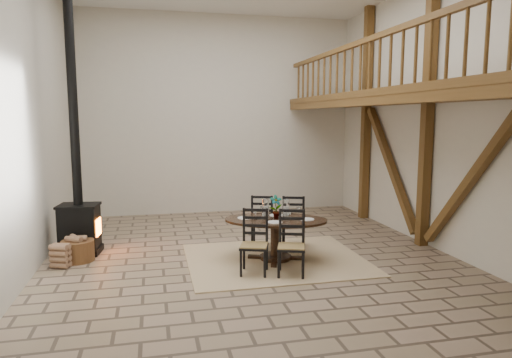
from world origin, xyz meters
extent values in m
plane|color=#8D735E|center=(0.00, 0.00, 0.00)|extent=(8.00, 8.00, 0.00)
cube|color=beige|center=(0.00, 4.00, 2.50)|extent=(7.00, 0.02, 5.00)
cube|color=beige|center=(0.00, -4.00, 2.50)|extent=(7.00, 0.02, 5.00)
cube|color=beige|center=(-3.50, 0.00, 2.50)|extent=(0.02, 8.00, 5.00)
cube|color=beige|center=(3.50, 0.00, 2.50)|extent=(0.02, 8.00, 5.00)
cube|color=brown|center=(3.38, 0.00, 2.50)|extent=(0.18, 0.18, 5.00)
cube|color=brown|center=(3.38, 2.50, 2.50)|extent=(0.18, 0.18, 5.00)
cube|color=brown|center=(3.38, -1.25, 1.40)|extent=(0.14, 2.16, 2.54)
cube|color=brown|center=(3.38, 1.25, 1.40)|extent=(0.14, 2.16, 2.54)
cube|color=brown|center=(3.38, 0.00, 2.80)|extent=(0.20, 7.80, 0.20)
cube|color=brown|center=(2.70, 0.00, 2.85)|extent=(1.60, 7.80, 0.12)
cube|color=brown|center=(2.00, 0.00, 2.75)|extent=(0.18, 7.80, 0.22)
cube|color=brown|center=(2.00, 0.00, 3.75)|extent=(0.09, 7.60, 0.09)
cube|color=brown|center=(2.00, 0.00, 3.33)|extent=(0.06, 7.60, 0.86)
cube|color=tan|center=(0.38, -0.29, 0.01)|extent=(3.00, 2.50, 0.02)
ellipsoid|color=black|center=(0.38, -0.29, 0.70)|extent=(2.00, 1.56, 0.04)
cylinder|color=black|center=(0.38, -0.29, 0.34)|extent=(0.17, 0.17, 0.64)
cylinder|color=black|center=(0.38, -0.29, 0.05)|extent=(0.54, 0.54, 0.06)
cube|color=olive|center=(-0.14, -0.92, 0.46)|extent=(0.53, 0.52, 0.04)
cube|color=black|center=(-0.14, -0.92, 0.22)|extent=(0.51, 0.51, 0.44)
cube|color=black|center=(-0.08, -0.75, 0.73)|extent=(0.36, 0.15, 0.58)
cube|color=olive|center=(0.41, -1.11, 0.46)|extent=(0.53, 0.52, 0.04)
cube|color=black|center=(0.41, -1.11, 0.22)|extent=(0.51, 0.51, 0.44)
cube|color=black|center=(0.47, -0.94, 0.73)|extent=(0.36, 0.15, 0.58)
cube|color=olive|center=(0.36, 0.53, 0.46)|extent=(0.53, 0.52, 0.04)
cube|color=black|center=(0.36, 0.53, 0.22)|extent=(0.51, 0.51, 0.44)
cube|color=black|center=(0.30, 0.36, 0.73)|extent=(0.36, 0.15, 0.58)
cube|color=olive|center=(0.90, 0.35, 0.46)|extent=(0.53, 0.52, 0.04)
cube|color=black|center=(0.90, 0.35, 0.22)|extent=(0.51, 0.51, 0.44)
cube|color=black|center=(0.85, 0.18, 0.73)|extent=(0.36, 0.15, 0.58)
cube|color=white|center=(0.38, -0.29, 0.73)|extent=(1.49, 1.07, 0.01)
cube|color=white|center=(0.38, -0.29, 0.81)|extent=(0.91, 0.55, 0.18)
cylinder|color=white|center=(0.22, -0.23, 0.89)|extent=(0.12, 0.12, 0.34)
cylinder|color=white|center=(0.55, -0.34, 0.89)|extent=(0.12, 0.12, 0.34)
cylinder|color=silver|center=(0.22, -0.23, 0.80)|extent=(0.06, 0.06, 0.16)
cylinder|color=silver|center=(0.55, -0.34, 0.80)|extent=(0.06, 0.06, 0.16)
imported|color=#4C723F|center=(0.40, -0.24, 0.92)|extent=(0.25, 0.20, 0.40)
cube|color=black|center=(-2.95, 0.86, 0.05)|extent=(0.76, 0.62, 0.11)
cube|color=black|center=(-2.95, 0.86, 0.48)|extent=(0.70, 0.56, 0.75)
cube|color=#FF590C|center=(-2.62, 0.81, 0.48)|extent=(0.06, 0.30, 0.30)
cube|color=black|center=(-2.95, 0.86, 0.88)|extent=(0.75, 0.61, 0.04)
cylinder|color=black|center=(-2.95, 0.86, 2.95)|extent=(0.16, 0.16, 4.10)
cylinder|color=brown|center=(-2.93, 0.42, 0.18)|extent=(0.55, 0.55, 0.36)
cube|color=#9F7358|center=(-2.93, 0.42, 0.40)|extent=(0.29, 0.29, 0.11)
cube|color=#9F7358|center=(-3.15, 0.09, 0.20)|extent=(0.34, 0.29, 0.40)
camera|label=1|loc=(-1.64, -7.63, 2.44)|focal=32.00mm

